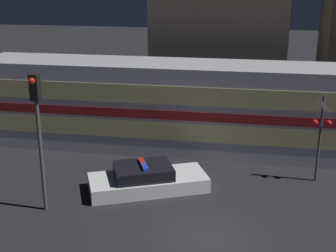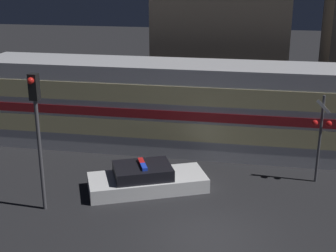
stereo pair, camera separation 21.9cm
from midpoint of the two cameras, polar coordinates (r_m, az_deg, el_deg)
name	(u,v)px [view 1 (the left image)]	position (r m, az deg, el deg)	size (l,w,h in m)	color
ground_plane	(209,237)	(15.66, 4.61, -13.38)	(120.00, 120.00, 0.00)	black
train	(184,107)	(22.35, 1.74, 2.37)	(19.78, 3.08, 4.19)	silver
police_car	(147,180)	(18.57, -2.94, -6.55)	(4.96, 3.55, 1.15)	silver
crossing_signal_near	(320,132)	(19.56, 17.79, -0.70)	(0.77, 0.30, 3.65)	#4C4C51
traffic_light_corner	(38,118)	(16.54, -15.98, 0.95)	(0.30, 0.46, 5.00)	#4C4C51
building_left	(220,36)	(28.75, 6.08, 10.84)	(7.74, 5.04, 9.12)	#726656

